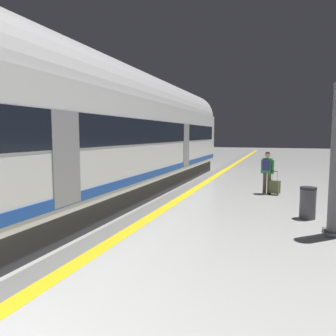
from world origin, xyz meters
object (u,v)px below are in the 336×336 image
object	(u,v)px
waste_bin	(308,203)
suitcase_near	(275,187)
high_speed_train	(106,132)
passenger_near	(267,169)

from	to	relation	value
waste_bin	suitcase_near	bearing A→B (deg)	105.10
suitcase_near	waste_bin	bearing A→B (deg)	-74.90
high_speed_train	suitcase_near	size ratio (longest dim) A/B	27.93
high_speed_train	passenger_near	bearing A→B (deg)	35.35
passenger_near	waste_bin	world-z (taller)	passenger_near
waste_bin	passenger_near	bearing A→B (deg)	109.30
passenger_near	suitcase_near	xyz separation A→B (m)	(0.33, -0.12, -0.70)
passenger_near	suitcase_near	bearing A→B (deg)	-20.06
high_speed_train	waste_bin	bearing A→B (deg)	0.44
suitcase_near	waste_bin	world-z (taller)	suitcase_near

